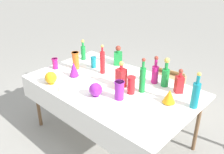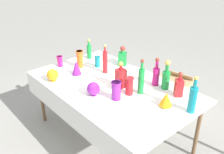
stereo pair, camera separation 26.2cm
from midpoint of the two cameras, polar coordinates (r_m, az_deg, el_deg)
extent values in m
plane|color=gray|center=(3.32, -2.32, -13.40)|extent=(40.00, 40.00, 0.00)
cube|color=white|center=(2.90, -2.59, -2.09)|extent=(1.96, 1.19, 0.03)
cube|color=white|center=(2.65, -11.84, -9.01)|extent=(1.96, 0.01, 0.28)
cylinder|color=brown|center=(3.48, -18.73, -5.56)|extent=(0.04, 0.04, 0.73)
cylinder|color=brown|center=(3.95, -6.42, -0.16)|extent=(0.04, 0.04, 0.73)
cylinder|color=brown|center=(3.03, 16.61, -10.52)|extent=(0.04, 0.04, 0.73)
cylinder|color=#198C38|center=(2.69, 4.22, -0.78)|extent=(0.07, 0.07, 0.28)
cylinder|color=#198C38|center=(2.61, 4.35, 2.79)|extent=(0.03, 0.03, 0.08)
sphere|color=maroon|center=(2.59, 4.39, 3.87)|extent=(0.04, 0.04, 0.04)
cylinder|color=#198C38|center=(2.86, 9.53, -0.23)|extent=(0.09, 0.09, 0.20)
cylinder|color=#198C38|center=(2.80, 9.76, 2.48)|extent=(0.04, 0.04, 0.09)
sphere|color=gold|center=(2.77, 9.86, 3.70)|extent=(0.06, 0.06, 0.06)
cylinder|color=red|center=(3.12, -4.60, 3.24)|extent=(0.06, 0.06, 0.28)
cylinder|color=red|center=(3.05, -4.72, 6.26)|extent=(0.02, 0.02, 0.07)
sphere|color=gold|center=(3.04, -4.75, 7.02)|extent=(0.03, 0.03, 0.03)
cylinder|color=teal|center=(2.52, 15.73, -4.19)|extent=(0.08, 0.08, 0.26)
cylinder|color=teal|center=(2.43, 16.23, -0.64)|extent=(0.03, 0.03, 0.09)
sphere|color=gold|center=(2.41, 16.40, 0.56)|extent=(0.04, 0.04, 0.04)
cylinder|color=#198C38|center=(3.58, -8.67, 5.41)|extent=(0.06, 0.06, 0.19)
cylinder|color=#198C38|center=(3.54, -8.82, 7.37)|extent=(0.03, 0.03, 0.07)
sphere|color=gold|center=(3.52, -8.87, 8.08)|extent=(0.04, 0.04, 0.04)
cylinder|color=#C61972|center=(2.91, 7.27, 0.46)|extent=(0.08, 0.08, 0.21)
cylinder|color=#C61972|center=(2.85, 7.44, 3.15)|extent=(0.03, 0.03, 0.09)
sphere|color=maroon|center=(2.83, 7.52, 4.27)|extent=(0.05, 0.05, 0.05)
cube|color=#198C38|center=(3.38, -0.81, 4.20)|extent=(0.15, 0.15, 0.17)
cylinder|color=#198C38|center=(3.34, -0.83, 5.88)|extent=(0.05, 0.05, 0.04)
sphere|color=maroon|center=(3.33, -0.83, 6.55)|extent=(0.07, 0.07, 0.07)
cube|color=red|center=(2.80, -0.57, -0.28)|extent=(0.10, 0.10, 0.22)
cylinder|color=red|center=(2.74, -0.58, 2.25)|extent=(0.04, 0.04, 0.05)
sphere|color=gold|center=(2.72, -0.58, 3.05)|extent=(0.05, 0.05, 0.05)
cube|color=red|center=(2.76, 12.48, -1.77)|extent=(0.11, 0.11, 0.19)
cylinder|color=red|center=(2.71, 12.73, 0.47)|extent=(0.03, 0.03, 0.05)
sphere|color=maroon|center=(2.69, 12.82, 1.26)|extent=(0.05, 0.05, 0.05)
cylinder|color=red|center=(2.67, 1.58, -1.96)|extent=(0.08, 0.08, 0.20)
cylinder|color=red|center=(2.63, 1.60, -0.19)|extent=(0.09, 0.09, 0.01)
cylinder|color=purple|center=(2.57, -1.23, -3.13)|extent=(0.10, 0.10, 0.20)
cylinder|color=purple|center=(2.53, -1.25, -1.27)|extent=(0.11, 0.11, 0.01)
cylinder|color=orange|center=(3.30, -10.57, 3.68)|extent=(0.08, 0.08, 0.23)
cylinder|color=orange|center=(3.26, -10.73, 5.44)|extent=(0.10, 0.10, 0.01)
cylinder|color=#C61972|center=(3.38, -15.08, 2.94)|extent=(0.07, 0.07, 0.14)
cylinder|color=#C61972|center=(3.35, -15.21, 3.97)|extent=(0.08, 0.08, 0.01)
cylinder|color=teal|center=(3.32, -6.52, 3.31)|extent=(0.07, 0.07, 0.15)
cylinder|color=teal|center=(3.29, -6.58, 4.39)|extent=(0.08, 0.08, 0.01)
cylinder|color=purple|center=(3.14, -10.97, 0.22)|extent=(0.07, 0.07, 0.01)
cone|color=purple|center=(3.10, -11.12, 1.74)|extent=(0.12, 0.12, 0.17)
cylinder|color=orange|center=(2.59, 9.99, -5.84)|extent=(0.07, 0.07, 0.01)
cone|color=orange|center=(2.55, 10.12, -4.40)|extent=(0.13, 0.13, 0.14)
cylinder|color=purple|center=(2.69, -6.52, -4.34)|extent=(0.06, 0.06, 0.01)
sphere|color=purple|center=(2.65, -6.61, -2.94)|extent=(0.14, 0.14, 0.14)
cylinder|color=orange|center=(3.03, -16.10, -1.46)|extent=(0.06, 0.06, 0.01)
sphere|color=orange|center=(3.00, -16.28, -0.21)|extent=(0.14, 0.14, 0.14)
cube|color=white|center=(2.52, -8.89, -6.26)|extent=(0.05, 0.02, 0.04)
cube|color=white|center=(2.84, -14.62, -2.94)|extent=(0.05, 0.02, 0.04)
cube|color=white|center=(2.52, -8.84, -6.35)|extent=(0.06, 0.02, 0.04)
cube|color=tan|center=(4.02, 10.28, -2.58)|extent=(0.57, 0.52, 0.40)
cube|color=tan|center=(4.02, 11.59, 1.08)|extent=(0.45, 0.14, 0.09)
camera|label=1|loc=(0.13, -92.63, -1.33)|focal=40.00mm
camera|label=2|loc=(0.13, 87.37, 1.33)|focal=40.00mm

